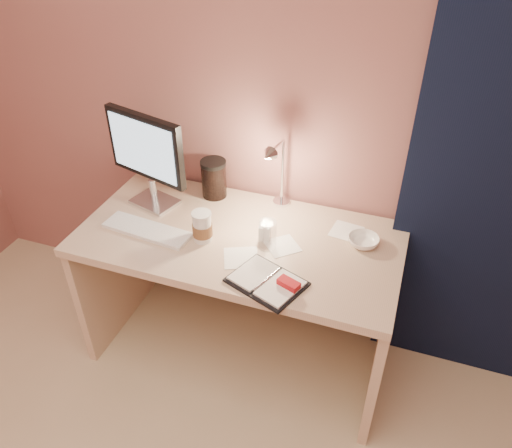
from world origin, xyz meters
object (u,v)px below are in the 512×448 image
(clear_cup, at_px, (268,235))
(desk, at_px, (245,265))
(desk_lamp, at_px, (280,172))
(planner, at_px, (268,282))
(keyboard, at_px, (147,230))
(bowl, at_px, (363,241))
(dark_jar, at_px, (214,180))
(lotion_bottle, at_px, (265,229))
(monitor, at_px, (148,152))
(coffee_cup, at_px, (202,227))

(clear_cup, bearing_deg, desk, 143.00)
(desk_lamp, bearing_deg, planner, -68.09)
(keyboard, bearing_deg, bowl, 19.21)
(dark_jar, bearing_deg, lotion_bottle, -36.08)
(desk, xyz_separation_m, monitor, (-0.47, 0.03, 0.50))
(coffee_cup, relative_size, bowl, 1.06)
(keyboard, relative_size, planner, 1.23)
(desk_lamp, bearing_deg, clear_cup, -74.16)
(monitor, distance_m, clear_cup, 0.66)
(planner, relative_size, bowl, 2.53)
(planner, bearing_deg, bowl, 70.80)
(planner, bearing_deg, desk, 144.84)
(desk_lamp, bearing_deg, bowl, -5.35)
(clear_cup, distance_m, dark_jar, 0.48)
(keyboard, height_order, lotion_bottle, lotion_bottle)
(monitor, bearing_deg, keyboard, -53.82)
(dark_jar, bearing_deg, planner, -49.02)
(desk, height_order, coffee_cup, coffee_cup)
(monitor, height_order, lotion_bottle, monitor)
(desk, distance_m, coffee_cup, 0.35)
(planner, distance_m, coffee_cup, 0.40)
(planner, bearing_deg, dark_jar, 151.71)
(dark_jar, bearing_deg, clear_cup, -38.93)
(monitor, xyz_separation_m, dark_jar, (0.24, 0.16, -0.19))
(desk, relative_size, clear_cup, 10.76)
(desk, relative_size, planner, 4.25)
(coffee_cup, distance_m, desk_lamp, 0.42)
(desk, distance_m, keyboard, 0.49)
(clear_cup, relative_size, desk_lamp, 0.37)
(desk_lamp, bearing_deg, desk, -118.26)
(bowl, height_order, dark_jar, dark_jar)
(desk, bearing_deg, monitor, 176.07)
(keyboard, bearing_deg, dark_jar, 72.14)
(planner, distance_m, dark_jar, 0.68)
(planner, distance_m, desk_lamp, 0.52)
(planner, relative_size, dark_jar, 1.96)
(keyboard, relative_size, bowl, 3.10)
(desk, bearing_deg, desk_lamp, 52.45)
(lotion_bottle, bearing_deg, keyboard, -166.13)
(monitor, height_order, clear_cup, monitor)
(coffee_cup, bearing_deg, dark_jar, 105.28)
(dark_jar, bearing_deg, coffee_cup, -74.72)
(coffee_cup, height_order, clear_cup, coffee_cup)
(desk, relative_size, monitor, 3.09)
(coffee_cup, distance_m, dark_jar, 0.36)
(coffee_cup, bearing_deg, desk_lamp, 50.25)
(desk, distance_m, desk_lamp, 0.48)
(bowl, xyz_separation_m, dark_jar, (-0.75, 0.15, 0.06))
(keyboard, distance_m, bowl, 0.94)
(desk, height_order, keyboard, keyboard)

